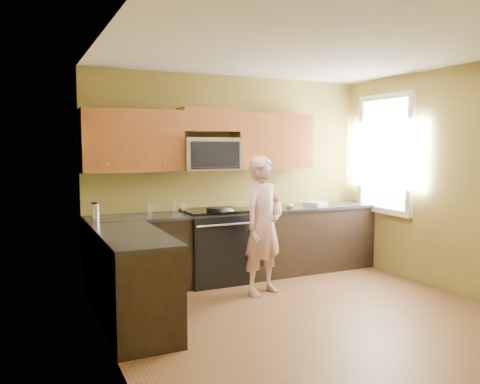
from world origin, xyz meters
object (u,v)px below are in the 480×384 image
microwave (210,170)px  travel_mug (96,218)px  stove (214,246)px  butter_tub (259,210)px  woman (263,225)px  frying_pan (216,212)px

microwave → travel_mug: size_ratio=3.97×
microwave → travel_mug: microwave is taller
stove → butter_tub: (0.61, -0.07, 0.45)m
stove → woman: woman is taller
woman → butter_tub: (0.26, 0.63, 0.10)m
microwave → woman: (0.35, -0.83, -0.63)m
stove → frying_pan: (-0.05, -0.21, 0.47)m
travel_mug → frying_pan: bearing=-10.5°
frying_pan → travel_mug: travel_mug is taller
woman → frying_pan: woman is taller
stove → butter_tub: 0.76m
travel_mug → butter_tub: bearing=-3.4°
microwave → woman: 1.10m
microwave → butter_tub: (0.61, -0.20, -0.53)m
stove → frying_pan: frying_pan is taller
stove → woman: size_ratio=0.58×
woman → travel_mug: size_ratio=8.59×
butter_tub → woman: bearing=-112.2°
microwave → butter_tub: bearing=-18.1°
woman → butter_tub: 0.69m
stove → travel_mug: bearing=178.1°
butter_tub → travel_mug: size_ratio=0.62×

